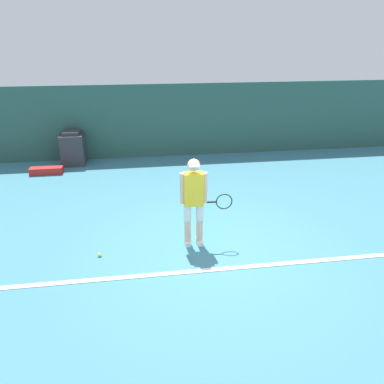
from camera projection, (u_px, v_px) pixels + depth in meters
The scene contains 7 objects.
ground_plane at pixel (216, 251), 6.76m from camera, with size 24.00×24.00×0.00m, color teal.
back_wall at pixel (178, 120), 11.70m from camera, with size 24.00×0.10×2.25m.
court_baseline at pixel (223, 269), 6.23m from camera, with size 21.60×0.10×0.01m.
tennis_player at pixel (194, 199), 6.63m from camera, with size 0.94×0.29×1.66m.
tennis_ball at pixel (100, 255), 6.58m from camera, with size 0.07×0.07×0.07m.
covered_chair at pixel (73, 148), 11.12m from camera, with size 0.66×0.69×1.01m.
equipment_bag at pixel (46, 171), 10.45m from camera, with size 0.89×0.27×0.19m.
Camera 1 is at (-1.28, -5.68, 3.62)m, focal length 35.00 mm.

